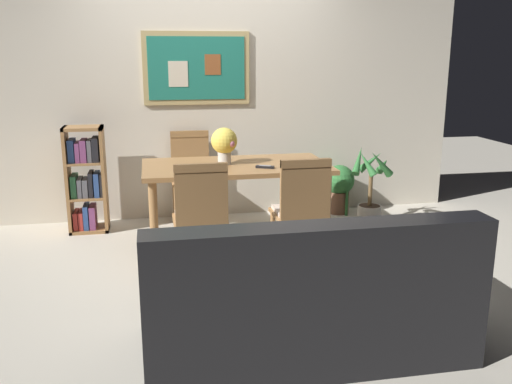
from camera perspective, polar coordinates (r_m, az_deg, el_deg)
ground_plane at (r=4.63m, az=-2.67°, el=-6.98°), size 12.00×12.00×0.00m
wall_back_with_painting at (r=5.72m, az=-4.89°, el=10.44°), size 5.20×0.14×2.60m
dining_table at (r=4.87m, az=-2.08°, el=1.83°), size 1.61×0.86×0.72m
dining_chair_near_left at (r=4.10m, az=-5.72°, el=-1.91°), size 0.40×0.41×0.91m
dining_chair_far_left at (r=5.56m, az=-6.70°, el=2.32°), size 0.40×0.41×0.91m
dining_chair_near_right at (r=4.25m, az=4.70°, el=-1.32°), size 0.40×0.41×0.91m
leather_couch at (r=3.18m, az=5.09°, el=-11.13°), size 1.80×0.84×0.84m
bookshelf at (r=5.48m, az=-17.02°, el=1.15°), size 0.36×0.28×1.01m
potted_ivy at (r=5.94m, az=8.57°, el=0.63°), size 0.32×0.32×0.52m
potted_palm at (r=5.59m, az=11.66°, el=0.04°), size 0.41×0.42×0.79m
flower_vase at (r=4.82m, az=-3.29°, el=5.08°), size 0.23×0.23×0.32m
tv_remote at (r=4.68m, az=0.93°, el=2.61°), size 0.16×0.11×0.02m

